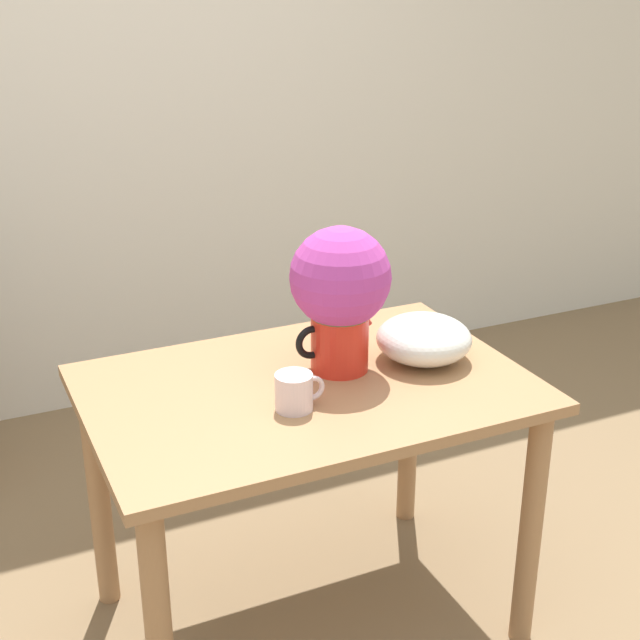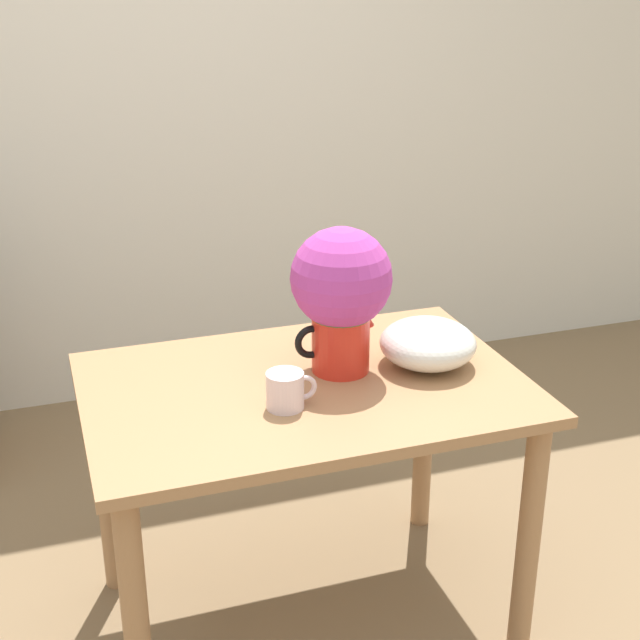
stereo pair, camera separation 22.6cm
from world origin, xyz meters
name	(u,v)px [view 1 (the left image)]	position (x,y,z in m)	size (l,w,h in m)	color
wall_back	(105,83)	(0.00, 1.84, 1.30)	(8.00, 0.05, 2.60)	silver
table	(308,426)	(0.12, 0.24, 0.62)	(1.11, 0.75, 0.74)	#A3754C
flower_vase	(340,290)	(0.23, 0.28, 0.96)	(0.26, 0.26, 0.38)	red
coffee_mug	(295,392)	(0.04, 0.13, 0.78)	(0.13, 0.09, 0.09)	silver
white_bowl	(424,339)	(0.46, 0.24, 0.80)	(0.26, 0.26, 0.12)	silver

